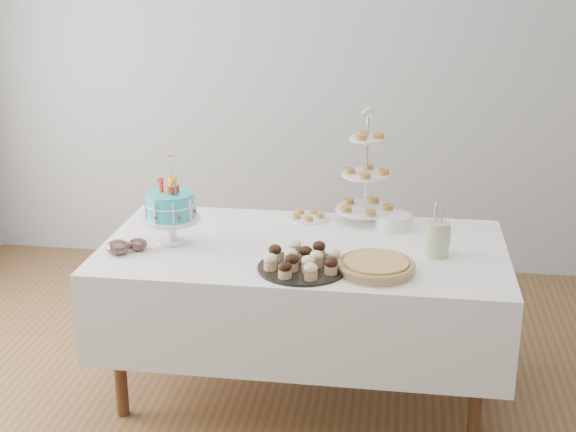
# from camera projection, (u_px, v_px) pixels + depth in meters

# --- Properties ---
(floor) EXTENTS (5.00, 5.00, 0.00)m
(floor) POSITION_uv_depth(u_px,v_px,m) (295.00, 420.00, 3.80)
(floor) COLOR brown
(floor) RESTS_ON ground
(walls) EXTENTS (5.04, 4.04, 2.70)m
(walls) POSITION_uv_depth(u_px,v_px,m) (295.00, 142.00, 3.36)
(walls) COLOR #AAACAF
(walls) RESTS_ON floor
(table) EXTENTS (1.92, 1.02, 0.77)m
(table) POSITION_uv_depth(u_px,v_px,m) (303.00, 289.00, 3.90)
(table) COLOR white
(table) RESTS_ON floor
(birthday_cake) EXTENTS (0.28, 0.28, 0.43)m
(birthday_cake) POSITION_uv_depth(u_px,v_px,m) (171.00, 220.00, 3.82)
(birthday_cake) COLOR white
(birthday_cake) RESTS_ON table
(cupcake_tray) EXTENTS (0.40, 0.40, 0.09)m
(cupcake_tray) POSITION_uv_depth(u_px,v_px,m) (302.00, 260.00, 3.54)
(cupcake_tray) COLOR black
(cupcake_tray) RESTS_ON table
(pie) EXTENTS (0.35, 0.35, 0.05)m
(pie) POSITION_uv_depth(u_px,v_px,m) (376.00, 266.00, 3.51)
(pie) COLOR tan
(pie) RESTS_ON table
(tiered_stand) EXTENTS (0.31, 0.31, 0.60)m
(tiered_stand) POSITION_uv_depth(u_px,v_px,m) (366.00, 175.00, 4.09)
(tiered_stand) COLOR silver
(tiered_stand) RESTS_ON table
(plate_stack) EXTENTS (0.19, 0.19, 0.07)m
(plate_stack) POSITION_uv_depth(u_px,v_px,m) (393.00, 221.00, 4.06)
(plate_stack) COLOR white
(plate_stack) RESTS_ON table
(pastry_plate) EXTENTS (0.22, 0.22, 0.03)m
(pastry_plate) POSITION_uv_depth(u_px,v_px,m) (308.00, 216.00, 4.20)
(pastry_plate) COLOR white
(pastry_plate) RESTS_ON table
(jam_bowl_a) EXTENTS (0.11, 0.11, 0.07)m
(jam_bowl_a) POSITION_uv_depth(u_px,v_px,m) (118.00, 247.00, 3.72)
(jam_bowl_a) COLOR silver
(jam_bowl_a) RESTS_ON table
(jam_bowl_b) EXTENTS (0.10, 0.10, 0.06)m
(jam_bowl_b) POSITION_uv_depth(u_px,v_px,m) (138.00, 245.00, 3.77)
(jam_bowl_b) COLOR silver
(jam_bowl_b) RESTS_ON table
(utensil_pitcher) EXTENTS (0.12, 0.11, 0.25)m
(utensil_pitcher) POSITION_uv_depth(u_px,v_px,m) (437.00, 238.00, 3.68)
(utensil_pitcher) COLOR beige
(utensil_pitcher) RESTS_ON table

